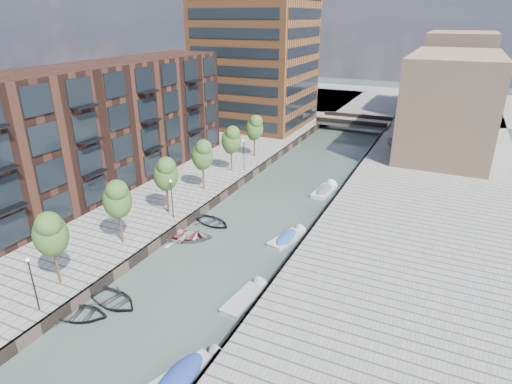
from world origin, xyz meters
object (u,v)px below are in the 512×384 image
Objects in this scene: tree_1 at (50,232)px; tree_2 at (117,198)px; bridge at (354,122)px; motorboat_0 at (185,379)px; tree_5 at (231,139)px; sloop_4 at (213,224)px; tree_3 at (165,173)px; motorboat_3 at (289,238)px; tree_6 at (254,127)px; car at (395,142)px; sloop_0 at (114,303)px; tree_4 at (202,154)px; motorboat_2 at (248,297)px; sloop_1 at (80,317)px; sloop_3 at (187,239)px; motorboat_4 at (325,190)px; sloop_2 at (184,237)px.

tree_2 is at bearing 90.00° from tree_1.
bridge is 64.50m from motorboat_0.
bridge is 2.18× the size of tree_5.
motorboat_0 reaches higher than sloop_4.
bridge is at bearing 79.75° from tree_3.
tree_1 is at bearing -129.58° from motorboat_3.
tree_6 is 22.67m from car.
tree_6 is 1.42× the size of sloop_4.
sloop_0 is at bearing -127.48° from car.
tree_1 is at bearing -90.00° from tree_2.
tree_4 is (0.00, 7.00, 0.00)m from tree_3.
motorboat_2 is at bearing -87.16° from motorboat_3.
sloop_1 is at bearing 164.58° from sloop_0.
sloop_3 reaches higher than sloop_1.
tree_1 is at bearing -90.00° from tree_3.
motorboat_4 is (8.06, 13.30, 0.20)m from sloop_4.
motorboat_4 is at bearing 66.27° from tree_1.
tree_5 is (0.00, 21.00, 0.00)m from tree_2.
motorboat_4 is at bearing -26.06° from sloop_2.
car reaches higher than sloop_1.
motorboat_2 is (13.30, 5.54, -5.22)m from tree_1.
motorboat_4 is (12.55, 14.54, -5.11)m from tree_3.
bridge is 62.73m from sloop_1.
motorboat_4 is (12.55, 21.54, -5.11)m from tree_2.
tree_4 is 1.25× the size of motorboat_3.
car is (17.67, 41.72, -3.63)m from tree_2.
sloop_0 is (4.43, 0.74, -5.31)m from tree_1.
sloop_4 is at bearing -30.92° from sloop_3.
sloop_0 is (4.43, -13.26, -5.31)m from tree_3.
bridge is at bearing -27.55° from sloop_3.
motorboat_4 reaches higher than sloop_3.
tree_1 reaches higher than motorboat_3.
motorboat_3 is (12.80, 8.49, -5.12)m from tree_2.
sloop_4 is (4.49, 1.24, -5.31)m from tree_3.
sloop_0 is 0.86× the size of sloop_3.
bridge reaches higher than sloop_0.
sloop_4 is 36.02m from car.
tree_2 is 1.25× the size of motorboat_3.
tree_4 is at bearing -7.26° from sloop_1.
sloop_2 is (3.45, -9.38, -5.31)m from tree_4.
tree_2 is 1.17× the size of motorboat_4.
tree_1 is 7.00m from tree_2.
tree_5 is (0.00, 7.00, 0.00)m from tree_4.
tree_6 is at bearing 123.27° from motorboat_3.
sloop_4 is at bearing -70.60° from tree_5.
sloop_4 is (-4.01, -45.76, -1.39)m from bridge.
tree_3 is 1.42× the size of sloop_4.
sloop_1 is 0.70× the size of motorboat_0.
sloop_3 is 1.23× the size of sloop_4.
motorboat_3 is (8.38, 14.74, 0.18)m from sloop_0.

